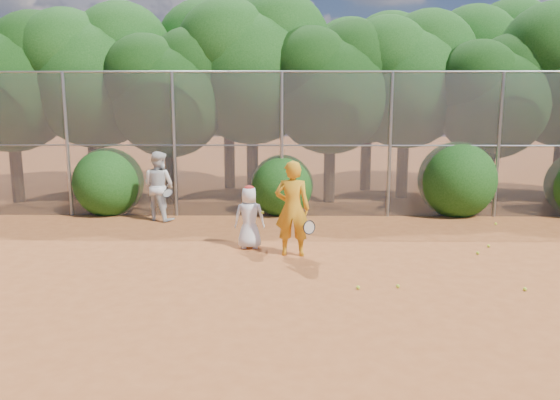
{
  "coord_description": "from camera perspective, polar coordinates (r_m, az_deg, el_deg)",
  "views": [
    {
      "loc": [
        -0.83,
        -9.17,
        3.25
      ],
      "look_at": [
        -1.0,
        2.5,
        1.1
      ],
      "focal_mm": 35.0,
      "sensor_mm": 36.0,
      "label": 1
    }
  ],
  "objects": [
    {
      "name": "tree_0",
      "position": [
        19.25,
        -26.31,
        11.41
      ],
      "size": [
        4.38,
        3.81,
        6.0
      ],
      "color": "black",
      "rests_on": "ground"
    },
    {
      "name": "ball_1",
      "position": [
        13.08,
        20.95,
        -4.5
      ],
      "size": [
        0.07,
        0.07,
        0.07
      ],
      "primitive_type": "sphere",
      "color": "#C1DC28",
      "rests_on": "ground"
    },
    {
      "name": "tree_11",
      "position": [
        20.04,
        9.36,
        12.91
      ],
      "size": [
        4.64,
        4.03,
        6.35
      ],
      "color": "black",
      "rests_on": "ground"
    },
    {
      "name": "tree_12",
      "position": [
        21.75,
        21.28,
        13.07
      ],
      "size": [
        5.02,
        4.37,
        6.88
      ],
      "color": "black",
      "rests_on": "ground"
    },
    {
      "name": "tree_10",
      "position": [
        20.37,
        -5.27,
        14.27
      ],
      "size": [
        5.15,
        4.48,
        7.06
      ],
      "color": "black",
      "rests_on": "ground"
    },
    {
      "name": "tree_6",
      "position": [
        18.35,
        21.54,
        10.4
      ],
      "size": [
        3.86,
        3.36,
        5.29
      ],
      "color": "black",
      "rests_on": "ground"
    },
    {
      "name": "player_yellow",
      "position": [
        11.41,
        1.3,
        -0.89
      ],
      "size": [
        0.88,
        0.58,
        2.02
      ],
      "rotation": [
        0.0,
        0.0,
        3.06
      ],
      "color": "orange",
      "rests_on": "ground"
    },
    {
      "name": "bush_2",
      "position": [
        16.35,
        18.02,
        2.37
      ],
      "size": [
        2.2,
        2.2,
        2.2
      ],
      "primitive_type": "sphere",
      "color": "#133F0F",
      "rests_on": "ground"
    },
    {
      "name": "ground",
      "position": [
        9.76,
        5.74,
        -9.06
      ],
      "size": [
        80.0,
        80.0,
        0.0
      ],
      "primitive_type": "plane",
      "color": "#9D4F23",
      "rests_on": "ground"
    },
    {
      "name": "ball_3",
      "position": [
        10.42,
        24.22,
        -8.49
      ],
      "size": [
        0.07,
        0.07,
        0.07
      ],
      "primitive_type": "sphere",
      "color": "#C1DC28",
      "rests_on": "ground"
    },
    {
      "name": "tree_2",
      "position": [
        17.39,
        -11.41,
        11.34
      ],
      "size": [
        3.99,
        3.47,
        5.47
      ],
      "color": "black",
      "rests_on": "ground"
    },
    {
      "name": "fence_back",
      "position": [
        15.23,
        3.52,
        5.91
      ],
      "size": [
        20.05,
        0.09,
        4.03
      ],
      "color": "gray",
      "rests_on": "ground"
    },
    {
      "name": "player_teen",
      "position": [
        12.04,
        -3.21,
        -1.79
      ],
      "size": [
        0.69,
        0.46,
        1.41
      ],
      "rotation": [
        0.0,
        0.0,
        3.17
      ],
      "color": "white",
      "rests_on": "ground"
    },
    {
      "name": "bush_0",
      "position": [
        16.46,
        -17.49,
        2.1
      ],
      "size": [
        2.0,
        2.0,
        2.0
      ],
      "primitive_type": "sphere",
      "color": "#133F0F",
      "rests_on": "ground"
    },
    {
      "name": "player_white",
      "position": [
        15.16,
        -12.54,
        1.44
      ],
      "size": [
        1.14,
        1.05,
        1.89
      ],
      "rotation": [
        0.0,
        0.0,
        2.67
      ],
      "color": "silver",
      "rests_on": "ground"
    },
    {
      "name": "tree_9",
      "position": [
        21.26,
        -19.2,
        12.8
      ],
      "size": [
        4.83,
        4.2,
        6.62
      ],
      "color": "black",
      "rests_on": "ground"
    },
    {
      "name": "ball_0",
      "position": [
        12.41,
        19.95,
        -5.22
      ],
      "size": [
        0.07,
        0.07,
        0.07
      ],
      "primitive_type": "sphere",
      "color": "#C1DC28",
      "rests_on": "ground"
    },
    {
      "name": "bush_1",
      "position": [
        15.65,
        0.2,
        1.8
      ],
      "size": [
        1.8,
        1.8,
        1.8
      ],
      "primitive_type": "sphere",
      "color": "#133F0F",
      "rests_on": "ground"
    },
    {
      "name": "tree_3",
      "position": [
        18.08,
        -2.77,
        14.06
      ],
      "size": [
        4.89,
        4.26,
        6.7
      ],
      "color": "black",
      "rests_on": "ground"
    },
    {
      "name": "tree_4",
      "position": [
        17.47,
        5.49,
        12.06
      ],
      "size": [
        4.19,
        3.64,
        5.73
      ],
      "color": "black",
      "rests_on": "ground"
    },
    {
      "name": "tree_1",
      "position": [
        18.76,
        -18.66,
        12.7
      ],
      "size": [
        4.64,
        4.03,
        6.35
      ],
      "color": "black",
      "rests_on": "ground"
    },
    {
      "name": "ball_4",
      "position": [
        9.7,
        8.16,
        -9.04
      ],
      "size": [
        0.07,
        0.07,
        0.07
      ],
      "primitive_type": "sphere",
      "color": "#C1DC28",
      "rests_on": "ground"
    },
    {
      "name": "ball_5",
      "position": [
        15.47,
        21.62,
        -2.31
      ],
      "size": [
        0.07,
        0.07,
        0.07
      ],
      "primitive_type": "sphere",
      "color": "#C1DC28",
      "rests_on": "ground"
    },
    {
      "name": "ball_2",
      "position": [
        9.88,
        12.22,
        -8.79
      ],
      "size": [
        0.07,
        0.07,
        0.07
      ],
      "primitive_type": "sphere",
      "color": "#C1DC28",
      "rests_on": "ground"
    },
    {
      "name": "tree_5",
      "position": [
        18.64,
        13.19,
        12.62
      ],
      "size": [
        4.51,
        3.92,
        6.17
      ],
      "color": "black",
      "rests_on": "ground"
    }
  ]
}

